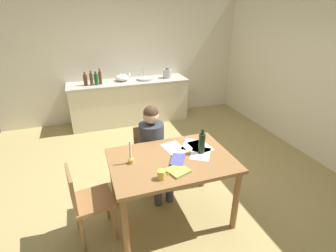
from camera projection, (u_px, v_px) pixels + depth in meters
ground_plane at (162, 180)px, 3.78m from camera, size 5.20×5.20×0.04m
wall_back at (124, 58)px, 5.45m from camera, size 5.20×0.12×2.60m
wall_right at (320, 77)px, 3.99m from camera, size 0.12×5.20×2.60m
kitchen_counter at (130, 102)px, 5.50m from camera, size 2.46×0.64×0.90m
dining_table at (171, 168)px, 2.82m from camera, size 1.32×0.92×0.79m
chair_at_table at (150, 154)px, 3.50m from camera, size 0.44×0.44×0.85m
person_seated at (154, 145)px, 3.29m from camera, size 0.36×0.61×1.19m
chair_side_empty at (87, 200)px, 2.63m from camera, size 0.45×0.45×0.87m
coffee_mug at (162, 175)px, 2.44m from camera, size 0.11×0.08×0.09m
candlestick at (131, 157)px, 2.67m from camera, size 0.06×0.06×0.26m
book_magazine at (178, 160)px, 2.74m from camera, size 0.23×0.27×0.02m
book_cookery at (178, 170)px, 2.56m from camera, size 0.25×0.25×0.02m
paper_letter at (174, 148)px, 2.99m from camera, size 0.26×0.33×0.00m
paper_bill at (201, 153)px, 2.88m from camera, size 0.34×0.36×0.00m
paper_envelope at (200, 146)px, 3.03m from camera, size 0.24×0.32×0.00m
paper_receipt at (192, 145)px, 3.06m from camera, size 0.35×0.36×0.00m
wine_bottle_on_table at (202, 143)px, 2.85m from camera, size 0.07×0.07×0.29m
sink_unit at (145, 78)px, 5.41m from camera, size 0.36×0.36×0.24m
bottle_oil at (85, 80)px, 4.98m from camera, size 0.07×0.07×0.26m
bottle_vinegar at (91, 79)px, 4.98m from camera, size 0.06×0.06×0.29m
bottle_wine_red at (96, 79)px, 5.02m from camera, size 0.08×0.08×0.26m
bottle_sauce at (100, 78)px, 5.05m from camera, size 0.06×0.06×0.31m
mixing_bowl at (122, 78)px, 5.30m from camera, size 0.27×0.27×0.12m
stovetop_kettle at (167, 73)px, 5.52m from camera, size 0.18×0.18×0.22m
wine_glass_near_sink at (129, 74)px, 5.41m from camera, size 0.07×0.07×0.15m
wine_glass_by_kettle at (124, 74)px, 5.38m from camera, size 0.07×0.07×0.15m
wine_glass_back_left at (120, 75)px, 5.36m from camera, size 0.07×0.07×0.15m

